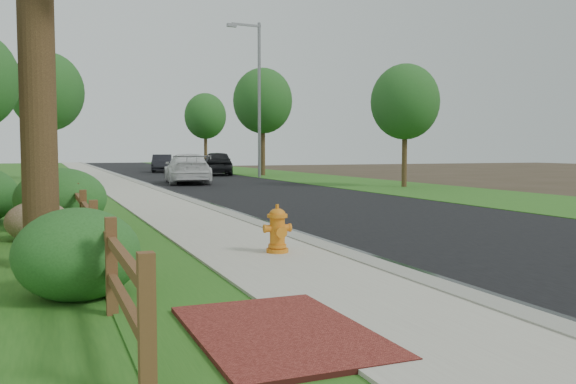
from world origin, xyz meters
name	(u,v)px	position (x,y,z in m)	size (l,w,h in m)	color
ground	(415,296)	(0.00, 0.00, 0.00)	(120.00, 120.00, 0.00)	#362C1D
road	(182,176)	(4.60, 35.00, 0.01)	(8.00, 90.00, 0.02)	black
curb	(119,176)	(0.40, 35.00, 0.06)	(0.40, 90.00, 0.12)	gray
wet_gutter	(125,177)	(0.75, 35.00, 0.02)	(0.50, 90.00, 0.00)	black
sidewalk	(99,177)	(-0.90, 35.00, 0.05)	(2.20, 90.00, 0.10)	#AAA294
grass_strip	(68,178)	(-2.80, 35.00, 0.03)	(1.60, 90.00, 0.06)	#275C1A
verge_far	(277,174)	(11.50, 35.00, 0.02)	(6.00, 90.00, 0.04)	#275C1A
brick_patch	(279,335)	(-2.20, -1.00, 0.06)	(1.60, 2.40, 0.11)	maroon
ranch_fence	(80,210)	(-3.60, 6.40, 0.62)	(0.12, 16.92, 1.10)	#50361A
fire_hydrant	(277,230)	(-0.64, 3.14, 0.47)	(0.52, 0.42, 0.81)	orange
white_suv	(187,169)	(2.88, 25.76, 0.80)	(2.19, 5.40, 1.57)	silver
dark_car_mid	(217,163)	(7.20, 35.56, 0.87)	(2.01, 4.98, 1.70)	black
dark_car_far	(162,163)	(4.65, 42.89, 0.72)	(1.49, 4.26, 1.40)	black
streetlight	(257,91)	(8.51, 30.72, 5.58)	(2.28, 0.40, 9.85)	slate
boulder	(38,221)	(-4.38, 6.57, 0.41)	(1.23, 0.92, 0.82)	brown
shrub_a	(77,254)	(-3.90, 1.36, 0.56)	(1.50, 1.50, 1.13)	#204F1C
shrub_b	(61,199)	(-3.90, 8.31, 0.71)	(2.02, 2.02, 1.41)	#204F1C
tree_near_right	(405,102)	(11.85, 18.70, 4.08)	(3.28, 3.28, 5.90)	#3A2917
tree_mid_left	(47,92)	(-3.90, 32.47, 5.21)	(4.22, 4.22, 7.55)	#3A2917
tree_mid_right	(263,101)	(9.93, 33.52, 5.16)	(4.10, 4.10, 7.43)	#3A2917
tree_far_right	(205,116)	(9.35, 47.22, 4.80)	(3.72, 3.72, 6.86)	#3A2917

